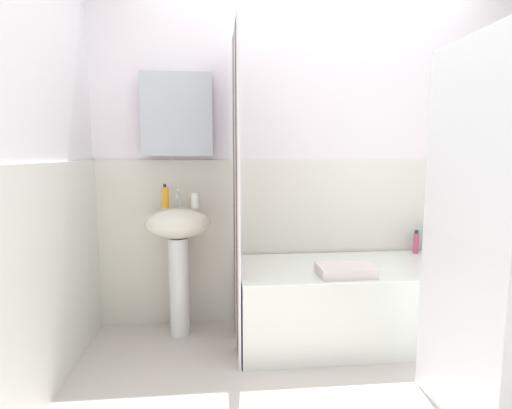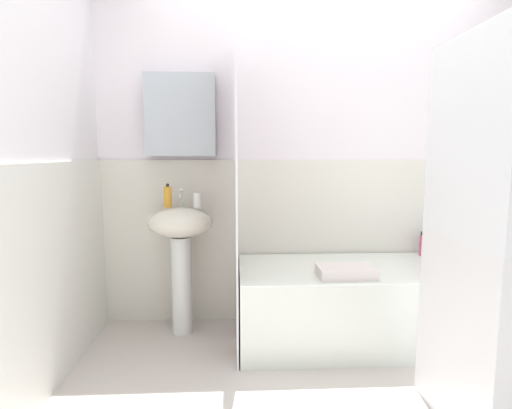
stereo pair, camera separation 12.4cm
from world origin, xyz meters
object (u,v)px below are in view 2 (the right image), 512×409
Objects in this scene: soap_dispenser at (168,197)px; toothbrush_cup at (198,200)px; bathtub at (355,303)px; sink at (181,242)px; towel_folded at (346,272)px; conditioner_bottle at (436,241)px; body_wash_bottle at (422,244)px.

soap_dispenser is 0.21m from toothbrush_cup.
soap_dispenser reaches higher than bathtub.
sink reaches higher than towel_folded.
soap_dispenser reaches higher than toothbrush_cup.
toothbrush_cup is 1.76m from conditioner_bottle.
soap_dispenser is 0.49× the size of towel_folded.
bathtub is (1.17, -0.17, -0.39)m from sink.
soap_dispenser is at bearing 174.25° from toothbrush_cup.
sink is 4.00× the size of conditioner_bottle.
conditioner_bottle is 1.25× the size of body_wash_bottle.
bathtub is 8.78× the size of body_wash_bottle.
soap_dispenser is 1.96m from conditioner_bottle.
toothbrush_cup reaches higher than bathtub.
soap_dispenser is 0.75× the size of conditioner_bottle.
body_wash_bottle reaches higher than bathtub.
conditioner_bottle is at bearing 1.64° from soap_dispenser.
sink is 1.25m from bathtub.
sink reaches higher than conditioner_bottle.
sink reaches higher than body_wash_bottle.
towel_folded is (-0.70, -0.48, -0.05)m from body_wash_bottle.
conditioner_bottle is at bearing 3.19° from sink.
body_wash_bottle is at bearing 1.67° from soap_dispenser.
sink is at bearing -176.81° from conditioner_bottle.
conditioner_bottle is (1.93, 0.06, -0.34)m from soap_dispenser.
body_wash_bottle is (1.74, 0.10, -0.06)m from sink.
toothbrush_cup reaches higher than towel_folded.
soap_dispenser reaches higher than conditioner_bottle.
body_wash_bottle is (1.62, 0.07, -0.34)m from toothbrush_cup.
body_wash_bottle is (0.57, 0.27, 0.33)m from bathtub.
body_wash_bottle is at bearing 2.60° from toothbrush_cup.
soap_dispenser is 1.27m from towel_folded.
toothbrush_cup is at bearing 169.36° from bathtub.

